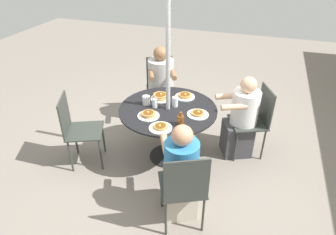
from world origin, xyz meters
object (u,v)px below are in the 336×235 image
at_px(patio_chair_north, 255,117).
at_px(diner_east, 161,89).
at_px(pancake_plate_a, 160,97).
at_px(syrup_bottle, 181,120).
at_px(pancake_plate_d, 198,114).
at_px(drinking_glass_b, 155,103).
at_px(pancake_plate_c, 185,96).
at_px(pancake_plate_b, 149,115).
at_px(patio_chair_west, 184,186).
at_px(coffee_cup, 146,100).
at_px(diner_west, 181,176).
at_px(patio_table, 168,118).
at_px(drinking_glass_a, 175,102).
at_px(diner_north, 241,121).
at_px(patio_chair_south, 77,127).
at_px(patio_chair_east, 160,84).
at_px(pancake_plate_e, 160,127).

distance_m(patio_chair_north, diner_east, 1.45).
distance_m(diner_east, pancake_plate_a, 0.72).
bearing_deg(syrup_bottle, pancake_plate_d, 153.49).
distance_m(patio_chair_north, drinking_glass_b, 1.28).
bearing_deg(pancake_plate_c, pancake_plate_b, -25.25).
height_order(pancake_plate_a, syrup_bottle, syrup_bottle).
xyz_separation_m(patio_chair_west, syrup_bottle, (-0.70, -0.24, 0.26)).
distance_m(pancake_plate_a, coffee_cup, 0.22).
bearing_deg(diner_east, syrup_bottle, 94.23).
bearing_deg(diner_west, drinking_glass_b, 98.64).
height_order(patio_chair_north, pancake_plate_b, patio_chair_north).
distance_m(pancake_plate_a, syrup_bottle, 0.65).
height_order(diner_west, pancake_plate_a, diner_west).
distance_m(patio_table, drinking_glass_a, 0.22).
distance_m(pancake_plate_a, pancake_plate_b, 0.44).
bearing_deg(syrup_bottle, patio_table, -141.21).
relative_size(patio_chair_north, drinking_glass_a, 7.63).
bearing_deg(drinking_glass_b, drinking_glass_a, 112.73).
distance_m(diner_north, pancake_plate_b, 1.21).
xyz_separation_m(patio_chair_north, patio_chair_west, (1.44, -0.53, 0.00)).
xyz_separation_m(pancake_plate_b, drinking_glass_b, (-0.22, -0.00, 0.04)).
bearing_deg(diner_north, pancake_plate_d, 106.88).
bearing_deg(pancake_plate_a, patio_table, 40.07).
distance_m(patio_chair_south, drinking_glass_a, 1.22).
xyz_separation_m(diner_west, pancake_plate_c, (-1.18, -0.29, 0.24)).
bearing_deg(patio_chair_east, patio_chair_west, 90.68).
bearing_deg(drinking_glass_b, pancake_plate_d, 87.85).
relative_size(patio_chair_east, coffee_cup, 8.45).
height_order(patio_table, diner_north, diner_north).
bearing_deg(pancake_plate_b, patio_chair_north, 120.42).
height_order(patio_table, patio_chair_east, patio_chair_east).
distance_m(pancake_plate_d, drinking_glass_b, 0.53).
height_order(patio_chair_west, pancake_plate_d, patio_chair_west).
xyz_separation_m(syrup_bottle, drinking_glass_a, (-0.38, -0.18, -0.00)).
xyz_separation_m(diner_east, coffee_cup, (0.83, 0.10, 0.25)).
relative_size(diner_north, patio_chair_east, 1.17).
height_order(diner_east, drinking_glass_b, diner_east).
distance_m(patio_chair_east, patio_chair_west, 2.21).
distance_m(patio_chair_west, pancake_plate_a, 1.38).
bearing_deg(pancake_plate_e, drinking_glass_a, 179.20).
distance_m(patio_chair_west, diner_west, 0.18).
distance_m(pancake_plate_a, drinking_glass_b, 0.22).
bearing_deg(patio_table, pancake_plate_c, 160.92).
bearing_deg(pancake_plate_d, syrup_bottle, -26.51).
height_order(patio_table, patio_chair_south, patio_chair_south).
distance_m(diner_east, pancake_plate_d, 1.18).
bearing_deg(diner_west, coffee_cup, 103.23).
bearing_deg(patio_chair_south, diner_west, 50.85).
relative_size(patio_table, diner_north, 1.08).
distance_m(patio_chair_west, pancake_plate_e, 0.73).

